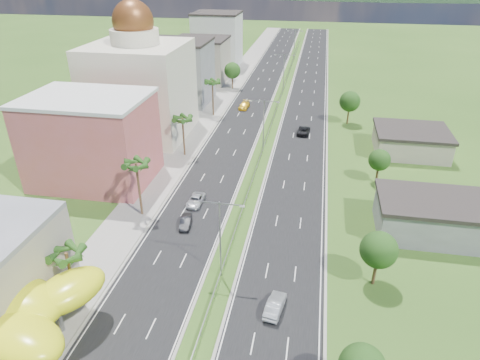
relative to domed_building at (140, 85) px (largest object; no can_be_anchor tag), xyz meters
The scene contains 29 objects.
ground 62.75m from the domed_building, 63.02° to the right, with size 500.00×500.00×0.00m, color #2D5119.
road_left 42.12m from the domed_building, 59.64° to the left, with size 11.00×260.00×0.04m, color black.
road_right 51.12m from the domed_building, 44.59° to the left, with size 11.00×260.00×0.04m, color black.
sidewalk_left 38.39m from the domed_building, 72.55° to the left, with size 7.00×260.00×0.12m, color gray.
median_guardrail 34.47m from the domed_building, 31.25° to the left, with size 0.10×216.06×0.76m.
streetlight_median_b 53.20m from the domed_building, 58.11° to the right, with size 6.04×0.25×11.00m.
streetlight_median_c 28.81m from the domed_building, 10.12° to the right, with size 6.04×0.25×11.00m.
streetlight_median_d 49.04m from the domed_building, 55.01° to the left, with size 6.04×0.25×11.00m.
streetlight_median_e 89.61m from the domed_building, 71.77° to the left, with size 6.04×0.25×11.00m.
pink_shophouse 23.32m from the domed_building, 90.00° to the right, with size 20.00×15.00×15.00m, color #C35C50.
domed_building is the anchor object (origin of this frame).
midrise_grey 25.24m from the domed_building, 87.71° to the left, with size 16.00×15.00×16.00m, color slate.
midrise_beige 47.26m from the domed_building, 88.78° to the left, with size 16.00×15.00×13.00m, color #A39686.
midrise_white 70.05m from the domed_building, 89.18° to the left, with size 16.00×15.00×18.00m, color silver.
shed_near 64.14m from the domed_building, 28.18° to the right, with size 15.00×10.00×5.00m, color slate.
shed_far 58.72m from the domed_building, ahead, with size 14.00×12.00×4.40m, color #A39686.
palm_tree_b 54.62m from the domed_building, 76.73° to the right, with size 3.60×3.60×8.10m.
palm_tree_c 35.40m from the domed_building, 69.25° to the right, with size 3.60×3.60×9.60m.
palm_tree_d 16.46m from the domed_building, 38.66° to the right, with size 3.60×3.60×8.60m.
palm_tree_e 19.76m from the domed_building, 50.19° to the left, with size 3.60×3.60×9.40m.
leafy_tree_lfar 42.30m from the domed_building, 72.65° to the left, with size 4.90×4.90×8.05m.
leafy_tree_rb 64.00m from the domed_building, 42.46° to the right, with size 4.55×4.55×7.47m.
leafy_tree_rc 52.67m from the domed_building, 16.70° to the right, with size 3.85×3.85×6.33m.
leafy_tree_rd 48.73m from the domed_building, 18.06° to the left, with size 4.90×4.90×8.05m.
car_dark_left 41.71m from the domed_building, 59.86° to the right, with size 1.50×4.29×1.41m, color black.
car_silver_mid_left 36.32m from the domed_building, 54.83° to the right, with size 2.26×4.91×1.37m, color #A8ABB0.
car_yellow_far_left 31.06m from the domed_building, 48.66° to the left, with size 2.22×5.46×1.59m, color yellow.
car_silver_right 62.06m from the domed_building, 54.57° to the right, with size 1.69×4.84×1.59m, color #ABAEB3.
car_dark_far_right 37.92m from the domed_building, 10.06° to the left, with size 2.59×5.63×1.56m, color black.
Camera 1 is at (10.11, -31.60, 36.44)m, focal length 32.00 mm.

